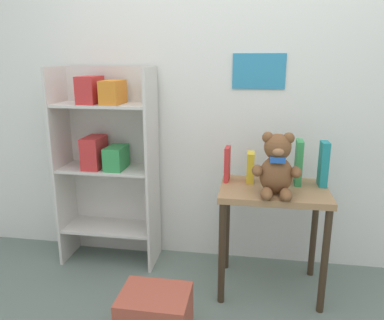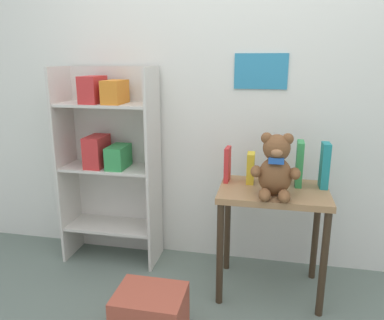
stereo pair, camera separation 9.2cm
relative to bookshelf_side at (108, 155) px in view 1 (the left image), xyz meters
The scene contains 10 objects.
wall_back 0.98m from the bookshelf_side, 11.26° to the left, with size 4.80×0.07×2.50m.
bookshelf_side is the anchor object (origin of this frame).
display_table 1.14m from the bookshelf_side, 11.35° to the right, with size 0.62×0.44×0.66m.
teddy_bear 1.14m from the bookshelf_side, 16.58° to the right, with size 0.26×0.24×0.35m.
book_standing_red 0.82m from the bookshelf_side, ahead, with size 0.03×0.11×0.21m, color red.
book_standing_yellow 0.96m from the bookshelf_side, ahead, with size 0.04×0.11×0.18m, color gold.
book_standing_blue 1.10m from the bookshelf_side, ahead, with size 0.03×0.10×0.26m, color #2D51B7.
book_standing_green 1.24m from the bookshelf_side, ahead, with size 0.04×0.13×0.27m, color #33934C.
book_standing_teal 1.38m from the bookshelf_side, ahead, with size 0.04×0.10×0.26m, color teal.
storage_bin 1.12m from the bookshelf_side, 56.28° to the right, with size 0.35×0.27×0.26m.
Camera 1 is at (0.13, -1.19, 1.37)m, focal length 35.00 mm.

